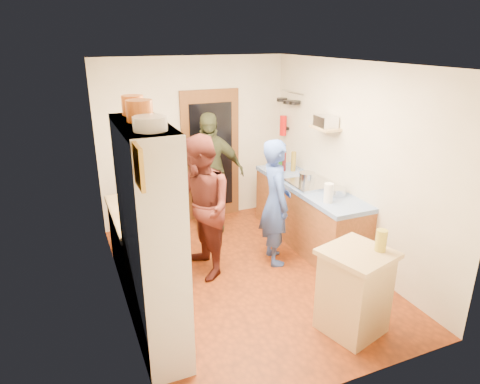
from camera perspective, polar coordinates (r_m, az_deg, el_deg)
floor at (r=5.58m, az=0.73°, el=-11.04°), size 3.00×4.00×0.02m
ceiling at (r=4.78m, az=0.88°, el=16.92°), size 3.00×4.00×0.02m
wall_back at (r=6.84m, az=-6.06°, el=6.72°), size 3.00×0.02×2.60m
wall_front at (r=3.43m, az=14.62°, el=-8.02°), size 3.00×0.02×2.60m
wall_left at (r=4.66m, az=-16.45°, el=-0.54°), size 0.02×4.00×2.60m
wall_right at (r=5.78m, az=14.66°, el=3.63°), size 0.02×4.00×2.60m
door_frame at (r=6.94m, az=-3.91°, el=4.85°), size 0.95×0.06×2.10m
door_glass at (r=6.91m, az=-3.81°, el=4.78°), size 0.70×0.02×1.70m
hutch_body at (r=4.03m, az=-11.70°, el=-6.51°), size 0.40×1.20×2.20m
hutch_top_shelf at (r=3.68m, az=-12.90°, el=8.68°), size 0.40×1.14×0.04m
plate_stack at (r=3.35m, az=-11.91°, el=8.93°), size 0.26×0.26×0.11m
orange_pot_a at (r=3.74m, az=-13.25°, el=10.52°), size 0.22×0.22×0.18m
orange_pot_b at (r=4.06m, az=-14.12°, el=11.16°), size 0.20×0.20×0.18m
left_counter_base at (r=5.45m, az=-12.93°, el=-7.16°), size 0.60×1.40×0.85m
left_counter_top at (r=5.26m, az=-13.31°, el=-2.80°), size 0.64×1.44×0.05m
toaster at (r=4.87m, az=-12.00°, el=-3.08°), size 0.26×0.18×0.19m
kettle at (r=5.09m, az=-13.71°, el=-2.11°), size 0.21×0.21×0.20m
orange_bowl at (r=5.43m, az=-12.92°, el=-1.20°), size 0.23×0.23×0.10m
chopping_board at (r=5.75m, az=-14.13°, el=-0.47°), size 0.35×0.29×0.02m
right_counter_base at (r=6.29m, az=8.97°, el=-3.13°), size 0.60×2.20×0.84m
right_counter_top at (r=6.12m, az=9.19°, el=0.74°), size 0.62×2.22×0.06m
hob at (r=6.08m, az=9.37°, el=1.10°), size 0.55×0.58×0.04m
pot_on_hob at (r=6.04m, az=8.92°, el=1.92°), size 0.22×0.22×0.14m
bottle_a at (r=6.50m, az=5.30°, el=3.89°), size 0.09×0.09×0.33m
bottle_b at (r=6.65m, az=5.86°, el=4.02°), size 0.09×0.09×0.28m
bottle_c at (r=6.65m, az=7.14°, el=4.07°), size 0.09×0.09×0.30m
paper_towel at (r=5.46m, az=11.72°, el=-0.14°), size 0.14×0.14×0.25m
mixing_bowl at (r=5.76m, az=12.70°, el=0.09°), size 0.28×0.28×0.10m
island_base at (r=4.58m, az=14.93°, el=-12.96°), size 0.68×0.68×0.86m
island_top at (r=4.35m, az=15.47°, el=-7.93°), size 0.77×0.77×0.05m
cutting_board at (r=4.34m, az=14.55°, el=-7.80°), size 0.41×0.37×0.02m
oil_jar at (r=4.37m, az=18.30°, el=-6.15°), size 0.13×0.13×0.22m
pan_rail at (r=6.84m, az=7.03°, el=13.07°), size 0.02×0.65×0.02m
pan_hang_a at (r=6.68m, az=7.28°, el=11.76°), size 0.18×0.18×0.05m
pan_hang_b at (r=6.86m, az=6.43°, el=11.84°), size 0.16×0.16×0.05m
pan_hang_c at (r=7.03m, az=5.62°, el=12.16°), size 0.17×0.17×0.05m
wall_shelf at (r=5.95m, az=11.30°, el=8.36°), size 0.26×0.42×0.03m
radio at (r=5.94m, az=11.36°, el=9.21°), size 0.23×0.31×0.15m
ext_bracket at (r=7.10m, az=6.19°, el=8.44°), size 0.06×0.10×0.04m
fire_extinguisher at (r=7.06m, az=5.77°, el=8.81°), size 0.11×0.11×0.32m
picture_frame at (r=2.97m, az=-13.37°, el=3.31°), size 0.03×0.25×0.30m
person_hob at (r=5.56m, az=5.15°, el=-1.47°), size 0.51×0.68×1.68m
person_left at (r=5.27m, az=-5.10°, el=-1.97°), size 0.75×0.92×1.80m
person_back at (r=6.50m, az=-4.11°, el=2.57°), size 1.17×0.77×1.84m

